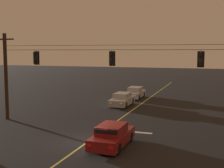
# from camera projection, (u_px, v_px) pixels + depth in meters

# --- Properties ---
(ground_plane) EXTENTS (180.00, 180.00, 0.00)m
(ground_plane) POSITION_uv_depth(u_px,v_px,m) (87.00, 143.00, 19.76)
(ground_plane) COLOR black
(lane_centre_stripe) EXTENTS (0.14, 60.00, 0.01)m
(lane_centre_stripe) POSITION_uv_depth(u_px,v_px,m) (129.00, 113.00, 29.28)
(lane_centre_stripe) COLOR #D1C64C
(lane_centre_stripe) RESTS_ON ground
(stop_bar_paint) EXTENTS (3.40, 0.36, 0.01)m
(stop_bar_paint) POSITION_uv_depth(u_px,v_px,m) (129.00, 132.00, 22.46)
(stop_bar_paint) COLOR silver
(stop_bar_paint) RESTS_ON ground
(signal_span_assembly) EXTENTS (20.38, 0.32, 7.39)m
(signal_span_assembly) POSITION_uv_depth(u_px,v_px,m) (108.00, 78.00, 23.21)
(signal_span_assembly) COLOR #2D2116
(signal_span_assembly) RESTS_ON ground
(traffic_light_leftmost) EXTENTS (0.48, 0.41, 1.22)m
(traffic_light_leftmost) POSITION_uv_depth(u_px,v_px,m) (36.00, 58.00, 25.03)
(traffic_light_leftmost) COLOR black
(traffic_light_left_inner) EXTENTS (0.48, 0.41, 1.22)m
(traffic_light_left_inner) POSITION_uv_depth(u_px,v_px,m) (112.00, 59.00, 22.94)
(traffic_light_left_inner) COLOR black
(traffic_light_centre) EXTENTS (0.48, 0.41, 1.22)m
(traffic_light_centre) POSITION_uv_depth(u_px,v_px,m) (201.00, 59.00, 20.88)
(traffic_light_centre) COLOR black
(car_waiting_near_lane) EXTENTS (1.80, 4.33, 1.39)m
(car_waiting_near_lane) POSITION_uv_depth(u_px,v_px,m) (112.00, 136.00, 18.98)
(car_waiting_near_lane) COLOR maroon
(car_waiting_near_lane) RESTS_ON ground
(car_oncoming_lead) EXTENTS (1.80, 4.42, 1.39)m
(car_oncoming_lead) POSITION_uv_depth(u_px,v_px,m) (122.00, 100.00, 33.06)
(car_oncoming_lead) COLOR #A5A5AD
(car_oncoming_lead) RESTS_ON ground
(car_oncoming_trailing) EXTENTS (1.80, 4.42, 1.39)m
(car_oncoming_trailing) POSITION_uv_depth(u_px,v_px,m) (135.00, 93.00, 38.46)
(car_oncoming_trailing) COLOR #A5A5AD
(car_oncoming_trailing) RESTS_ON ground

